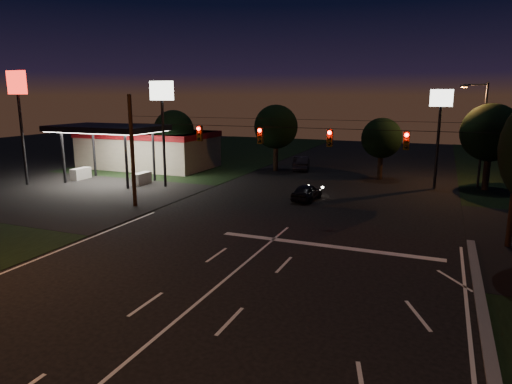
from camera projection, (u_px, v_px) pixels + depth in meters
The scene contains 17 objects.
ground at pixel (155, 338), 15.15m from camera, with size 140.00×140.00×0.00m, color black.
cross_street_left at pixel (62, 195), 37.04m from camera, with size 20.00×16.00×0.02m, color black.
stop_bar at pixel (326, 246), 24.46m from camera, with size 12.00×0.50×0.01m, color silver.
utility_pole_right at pixel (507, 247), 24.30m from camera, with size 0.30×0.30×9.00m, color black.
utility_pole_left at pixel (135, 206), 33.18m from camera, with size 0.28×0.28×8.00m, color black.
signal_span at pixel (294, 136), 27.56m from camera, with size 24.00×0.40×1.56m.
gas_station at pixel (146, 147), 50.26m from camera, with size 14.20×16.10×5.25m.
pole_sign_left_near at pixel (162, 107), 38.81m from camera, with size 2.20×0.30×9.10m.
pole_sign_left_far at pixel (18, 99), 39.49m from camera, with size 2.00×0.30×10.00m.
pole_sign_right at pixel (440, 116), 38.07m from camera, with size 1.80×0.30×8.40m.
street_light_right_far at pixel (480, 127), 38.89m from camera, with size 2.20×0.35×9.00m.
tree_far_a at pixel (175, 131), 48.19m from camera, with size 4.20×4.20×6.42m.
tree_far_b at pixel (276, 127), 48.05m from camera, with size 4.60×4.60×6.98m.
tree_far_c at pixel (382, 139), 43.21m from camera, with size 3.80×3.80×5.86m.
tree_far_d at pixel (491, 133), 37.90m from camera, with size 4.80×4.80×7.30m.
car_oncoming_a at pixel (307, 192), 34.98m from camera, with size 1.49×3.69×1.26m, color black.
car_oncoming_b at pixel (301, 163), 49.26m from camera, with size 1.56×4.46×1.47m, color black.
Camera 1 is at (8.33, -11.52, 7.90)m, focal length 32.00 mm.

